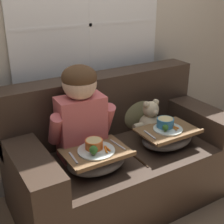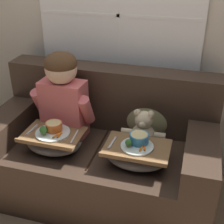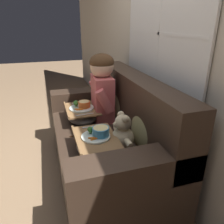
{
  "view_description": "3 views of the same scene",
  "coord_description": "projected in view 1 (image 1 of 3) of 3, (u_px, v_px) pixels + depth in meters",
  "views": [
    {
      "loc": [
        -1.14,
        -1.73,
        1.66
      ],
      "look_at": [
        -0.07,
        0.05,
        0.76
      ],
      "focal_mm": 50.0,
      "sensor_mm": 36.0,
      "label": 1
    },
    {
      "loc": [
        0.62,
        -1.85,
        1.79
      ],
      "look_at": [
        0.1,
        -0.02,
        0.78
      ],
      "focal_mm": 50.0,
      "sensor_mm": 36.0,
      "label": 2
    },
    {
      "loc": [
        1.73,
        -0.46,
        1.42
      ],
      "look_at": [
        -0.0,
        0.08,
        0.66
      ],
      "focal_mm": 35.0,
      "sensor_mm": 36.0,
      "label": 3
    }
  ],
  "objects": [
    {
      "name": "throw_pillow_behind_teddy",
      "position": [
        138.0,
        108.0,
        2.64
      ],
      "size": [
        0.37,
        0.18,
        0.39
      ],
      "color": "#898456",
      "rests_on": "couch"
    },
    {
      "name": "ground_plane",
      "position": [
        122.0,
        198.0,
        2.56
      ],
      "size": [
        14.0,
        14.0,
        0.0
      ],
      "primitive_type": "plane",
      "color": "#8E7051"
    },
    {
      "name": "couch",
      "position": [
        118.0,
        157.0,
        2.47
      ],
      "size": [
        1.67,
        0.86,
        0.97
      ],
      "color": "#38281E",
      "rests_on": "ground_plane"
    },
    {
      "name": "wall_back_with_window",
      "position": [
        88.0,
        27.0,
        2.46
      ],
      "size": [
        8.0,
        0.08,
        2.6
      ],
      "color": "beige",
      "rests_on": "ground_plane"
    },
    {
      "name": "throw_pillow_behind_child",
      "position": [
        71.0,
        124.0,
        2.35
      ],
      "size": [
        0.37,
        0.18,
        0.38
      ],
      "color": "tan",
      "rests_on": "couch"
    },
    {
      "name": "teddy_bear",
      "position": [
        151.0,
        120.0,
        2.52
      ],
      "size": [
        0.32,
        0.22,
        0.3
      ],
      "color": "beige",
      "rests_on": "couch"
    },
    {
      "name": "lap_tray_child",
      "position": [
        96.0,
        159.0,
        2.08
      ],
      "size": [
        0.43,
        0.32,
        0.21
      ],
      "color": "slate",
      "rests_on": "child_figure"
    },
    {
      "name": "child_figure",
      "position": [
        81.0,
        108.0,
        2.13
      ],
      "size": [
        0.48,
        0.24,
        0.67
      ],
      "color": "#DB6666",
      "rests_on": "couch"
    },
    {
      "name": "lap_tray_teddy",
      "position": [
        167.0,
        136.0,
        2.37
      ],
      "size": [
        0.44,
        0.31,
        0.21
      ],
      "color": "slate",
      "rests_on": "teddy_bear"
    }
  ]
}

